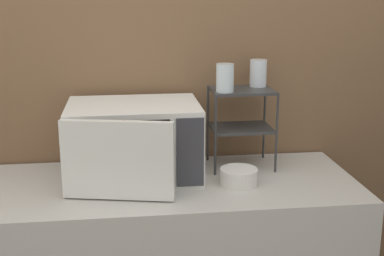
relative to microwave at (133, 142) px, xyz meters
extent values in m
cube|color=brown|center=(0.05, 0.27, 0.22)|extent=(8.00, 0.06, 2.60)
cube|color=silver|center=(0.00, 0.02, 0.00)|extent=(0.52, 0.37, 0.30)
cube|color=#B7B2A8|center=(-0.05, -0.17, 0.00)|extent=(0.37, 0.01, 0.26)
cube|color=#333338|center=(0.21, -0.17, 0.00)|extent=(0.10, 0.01, 0.26)
cube|color=silver|center=(-0.06, -0.23, 0.00)|extent=(0.40, 0.12, 0.29)
cylinder|color=#333333|center=(0.33, -0.01, 0.02)|extent=(0.01, 0.01, 0.34)
cylinder|color=#333333|center=(0.58, -0.01, 0.02)|extent=(0.01, 0.01, 0.34)
cylinder|color=#333333|center=(0.33, 0.18, 0.02)|extent=(0.01, 0.01, 0.34)
cylinder|color=#333333|center=(0.58, 0.18, 0.02)|extent=(0.01, 0.01, 0.34)
cube|color=#333333|center=(0.46, 0.09, 0.02)|extent=(0.25, 0.20, 0.01)
cube|color=#333333|center=(0.46, 0.09, 0.18)|extent=(0.25, 0.20, 0.01)
cylinder|color=silver|center=(0.37, 0.04, 0.24)|extent=(0.07, 0.07, 0.11)
cylinder|color=silver|center=(0.54, 0.14, 0.24)|extent=(0.07, 0.07, 0.11)
cylinder|color=silver|center=(0.40, -0.13, -0.15)|extent=(0.08, 0.08, 0.01)
cylinder|color=silver|center=(0.40, -0.13, -0.12)|extent=(0.15, 0.15, 0.06)
camera|label=1|loc=(-0.03, -2.05, 0.60)|focal=50.00mm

